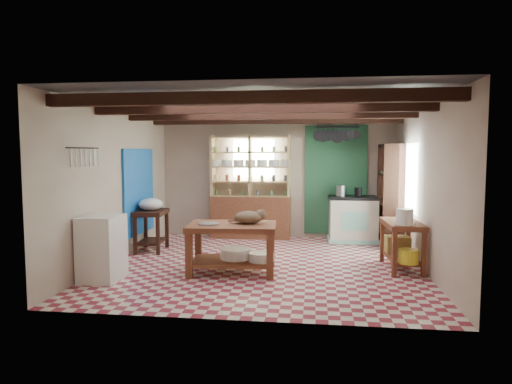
# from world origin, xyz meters

# --- Properties ---
(floor) EXTENTS (5.00, 5.00, 0.02)m
(floor) POSITION_xyz_m (0.00, 0.00, -0.01)
(floor) COLOR maroon
(floor) RESTS_ON ground
(ceiling) EXTENTS (5.00, 5.00, 0.02)m
(ceiling) POSITION_xyz_m (0.00, 0.00, 2.60)
(ceiling) COLOR #46454A
(ceiling) RESTS_ON wall_back
(wall_back) EXTENTS (5.00, 0.04, 2.60)m
(wall_back) POSITION_xyz_m (0.00, 2.50, 1.30)
(wall_back) COLOR #C1AD9B
(wall_back) RESTS_ON floor
(wall_front) EXTENTS (5.00, 0.04, 2.60)m
(wall_front) POSITION_xyz_m (0.00, -2.50, 1.30)
(wall_front) COLOR #C1AD9B
(wall_front) RESTS_ON floor
(wall_left) EXTENTS (0.04, 5.00, 2.60)m
(wall_left) POSITION_xyz_m (-2.50, 0.00, 1.30)
(wall_left) COLOR #C1AD9B
(wall_left) RESTS_ON floor
(wall_right) EXTENTS (0.04, 5.00, 2.60)m
(wall_right) POSITION_xyz_m (2.50, 0.00, 1.30)
(wall_right) COLOR #C1AD9B
(wall_right) RESTS_ON floor
(ceiling_beams) EXTENTS (5.00, 3.80, 0.15)m
(ceiling_beams) POSITION_xyz_m (0.00, 0.00, 2.48)
(ceiling_beams) COLOR black
(ceiling_beams) RESTS_ON ceiling
(blue_wall_patch) EXTENTS (0.04, 1.40, 1.60)m
(blue_wall_patch) POSITION_xyz_m (-2.47, 0.90, 1.10)
(blue_wall_patch) COLOR blue
(blue_wall_patch) RESTS_ON wall_left
(green_wall_patch) EXTENTS (1.30, 0.04, 2.30)m
(green_wall_patch) POSITION_xyz_m (1.25, 2.47, 1.25)
(green_wall_patch) COLOR #215435
(green_wall_patch) RESTS_ON wall_back
(window_back) EXTENTS (0.90, 0.02, 0.80)m
(window_back) POSITION_xyz_m (-0.50, 2.48, 1.70)
(window_back) COLOR white
(window_back) RESTS_ON wall_back
(window_right) EXTENTS (0.02, 1.30, 1.20)m
(window_right) POSITION_xyz_m (2.48, 1.00, 1.40)
(window_right) COLOR white
(window_right) RESTS_ON wall_right
(utensil_rail) EXTENTS (0.06, 0.90, 0.28)m
(utensil_rail) POSITION_xyz_m (-2.44, -1.20, 1.78)
(utensil_rail) COLOR black
(utensil_rail) RESTS_ON wall_left
(pot_rack) EXTENTS (0.86, 0.12, 0.36)m
(pot_rack) POSITION_xyz_m (1.25, 2.05, 2.18)
(pot_rack) COLOR black
(pot_rack) RESTS_ON ceiling
(shelving_unit) EXTENTS (1.70, 0.34, 2.20)m
(shelving_unit) POSITION_xyz_m (-0.55, 2.31, 1.10)
(shelving_unit) COLOR tan
(shelving_unit) RESTS_ON floor
(tall_rack) EXTENTS (0.40, 0.86, 2.00)m
(tall_rack) POSITION_xyz_m (2.28, 1.80, 1.00)
(tall_rack) COLOR black
(tall_rack) RESTS_ON floor
(work_table) EXTENTS (1.38, 0.97, 0.75)m
(work_table) POSITION_xyz_m (-0.43, -0.52, 0.37)
(work_table) COLOR brown
(work_table) RESTS_ON floor
(stove) EXTENTS (0.99, 0.69, 0.94)m
(stove) POSITION_xyz_m (1.59, 2.15, 0.47)
(stove) COLOR silver
(stove) RESTS_ON floor
(prep_table) EXTENTS (0.57, 0.79, 0.76)m
(prep_table) POSITION_xyz_m (-2.20, 0.79, 0.38)
(prep_table) COLOR black
(prep_table) RESTS_ON floor
(white_cabinet) EXTENTS (0.52, 0.62, 0.93)m
(white_cabinet) POSITION_xyz_m (-2.22, -1.17, 0.47)
(white_cabinet) COLOR white
(white_cabinet) RESTS_ON floor
(right_counter) EXTENTS (0.57, 1.08, 0.76)m
(right_counter) POSITION_xyz_m (2.18, 0.01, 0.38)
(right_counter) COLOR brown
(right_counter) RESTS_ON floor
(cat) EXTENTS (0.50, 0.42, 0.20)m
(cat) POSITION_xyz_m (-0.19, -0.46, 0.85)
(cat) COLOR #82644C
(cat) RESTS_ON work_table
(steel_tray) EXTENTS (0.35, 0.35, 0.02)m
(steel_tray) POSITION_xyz_m (-0.78, -0.60, 0.76)
(steel_tray) COLOR #A3A4AA
(steel_tray) RESTS_ON work_table
(basin_large) EXTENTS (0.50, 0.50, 0.16)m
(basin_large) POSITION_xyz_m (-0.39, -0.47, 0.28)
(basin_large) COLOR white
(basin_large) RESTS_ON work_table
(basin_small) EXTENTS (0.41, 0.41, 0.14)m
(basin_small) POSITION_xyz_m (0.02, -0.59, 0.27)
(basin_small) COLOR white
(basin_small) RESTS_ON work_table
(kettle_left) EXTENTS (0.20, 0.20, 0.22)m
(kettle_left) POSITION_xyz_m (1.34, 2.14, 1.05)
(kettle_left) COLOR #A3A4AA
(kettle_left) RESTS_ON stove
(kettle_right) EXTENTS (0.15, 0.15, 0.18)m
(kettle_right) POSITION_xyz_m (1.69, 2.15, 1.03)
(kettle_right) COLOR black
(kettle_right) RESTS_ON stove
(enamel_bowl) EXTENTS (0.48, 0.48, 0.22)m
(enamel_bowl) POSITION_xyz_m (-2.20, 0.79, 0.88)
(enamel_bowl) COLOR white
(enamel_bowl) RESTS_ON prep_table
(white_bucket) EXTENTS (0.26, 0.26, 0.25)m
(white_bucket) POSITION_xyz_m (2.14, -0.34, 0.88)
(white_bucket) COLOR white
(white_bucket) RESTS_ON right_counter
(wicker_basket) EXTENTS (0.39, 0.32, 0.27)m
(wicker_basket) POSITION_xyz_m (2.17, 0.31, 0.33)
(wicker_basket) COLOR #B08C47
(wicker_basket) RESTS_ON right_counter
(yellow_tub) EXTENTS (0.30, 0.30, 0.21)m
(yellow_tub) POSITION_xyz_m (2.20, -0.44, 0.31)
(yellow_tub) COLOR gold
(yellow_tub) RESTS_ON right_counter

